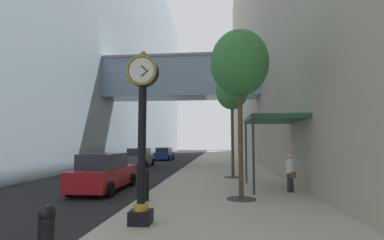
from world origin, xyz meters
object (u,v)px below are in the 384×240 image
bollard_third (146,184)px  car_grey_near (140,158)px  street_tree_mid_near (232,92)px  bollard_nearest (46,240)px  car_blue_far (164,154)px  street_clock (142,127)px  pedestrian_walking (290,171)px  car_red_mid (104,173)px  street_tree_near (239,64)px

bollard_third → car_grey_near: bearing=107.2°
street_tree_mid_near → car_grey_near: size_ratio=1.47×
bollard_nearest → car_blue_far: car_blue_far is taller
street_clock → car_blue_far: (-5.10, 28.19, -1.88)m
bollard_nearest → bollard_third: size_ratio=1.00×
bollard_third → pedestrian_walking: pedestrian_walking is taller
pedestrian_walking → car_blue_far: 25.16m
car_blue_far → street_clock: bearing=-79.7°
pedestrian_walking → car_blue_far: size_ratio=0.38×
bollard_nearest → car_red_mid: bearing=107.7°
street_tree_near → street_tree_mid_near: 6.53m
street_tree_near → car_grey_near: street_tree_near is taller
street_tree_near → pedestrian_walking: 5.11m
street_tree_near → car_grey_near: size_ratio=1.48×
street_clock → car_red_mid: street_clock is taller
bollard_third → car_blue_far: car_blue_far is taller
street_tree_mid_near → car_red_mid: street_tree_mid_near is taller
car_grey_near → car_blue_far: 9.62m
street_clock → car_blue_far: size_ratio=1.05×
pedestrian_walking → car_red_mid: bearing=178.4°
bollard_nearest → car_grey_near: size_ratio=0.26×
pedestrian_walking → car_red_mid: pedestrian_walking is taller
car_red_mid → bollard_nearest: bearing=-72.3°
car_red_mid → car_blue_far: 22.84m
bollard_nearest → car_grey_near: bearing=102.8°
car_blue_far → street_tree_near: bearing=-72.2°
street_clock → street_tree_near: size_ratio=0.71×
street_clock → pedestrian_walking: size_ratio=2.75×
street_tree_near → street_tree_mid_near: (0.00, 6.53, 0.09)m
bollard_third → car_grey_near: (-4.89, 15.74, 0.09)m
bollard_nearest → car_red_mid: 8.84m
bollard_third → car_blue_far: 25.74m
street_tree_mid_near → car_blue_far: 20.40m
car_grey_near → street_clock: bearing=-73.4°
bollard_third → car_red_mid: car_red_mid is taller
street_tree_near → car_red_mid: size_ratio=1.43×
bollard_third → pedestrian_walking: bearing=22.3°
street_tree_mid_near → pedestrian_walking: 6.84m
car_grey_near → bollard_nearest: bearing=-77.2°
pedestrian_walking → car_grey_near: (-10.59, 13.40, -0.19)m
street_clock → car_red_mid: (-3.32, 5.42, -1.83)m
street_clock → street_tree_mid_near: (2.85, 9.97, 2.71)m
car_blue_far → street_tree_mid_near: bearing=-66.4°
car_blue_far → car_grey_near: bearing=-92.6°
car_red_mid → street_tree_mid_near: bearing=36.4°
street_clock → pedestrian_walking: bearing=45.6°
car_red_mid → car_blue_far: (-1.78, 22.77, -0.05)m
car_blue_far → bollard_third: bearing=-80.0°
street_clock → car_red_mid: 6.62m
car_blue_far → car_red_mid: bearing=-85.5°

